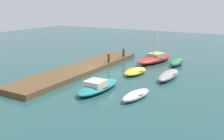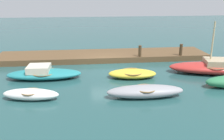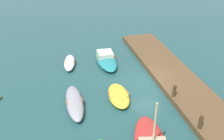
{
  "view_description": "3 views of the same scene",
  "coord_description": "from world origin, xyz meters",
  "px_view_note": "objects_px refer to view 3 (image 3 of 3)",
  "views": [
    {
      "loc": [
        21.77,
        13.83,
        7.08
      ],
      "look_at": [
        0.54,
        1.59,
        0.72
      ],
      "focal_mm": 41.97,
      "sensor_mm": 36.0,
      "label": 1
    },
    {
      "loc": [
        1.7,
        19.36,
        5.79
      ],
      "look_at": [
        -0.01,
        4.3,
        1.0
      ],
      "focal_mm": 39.74,
      "sensor_mm": 36.0,
      "label": 2
    },
    {
      "loc": [
        -17.22,
        7.84,
        12.03
      ],
      "look_at": [
        0.85,
        2.95,
        1.21
      ],
      "focal_mm": 41.28,
      "sensor_mm": 36.0,
      "label": 3
    }
  ],
  "objects_px": {
    "rowboat_yellow": "(119,95)",
    "mooring_post_west": "(201,122)",
    "motorboat_teal": "(106,58)",
    "dinghy_white": "(69,63)",
    "rowboat_grey": "(74,103)",
    "mooring_post_mid_west": "(174,91)"
  },
  "relations": [
    {
      "from": "dinghy_white",
      "to": "rowboat_grey",
      "type": "bearing_deg",
      "value": -174.06
    },
    {
      "from": "mooring_post_mid_west",
      "to": "dinghy_white",
      "type": "bearing_deg",
      "value": 41.97
    },
    {
      "from": "rowboat_yellow",
      "to": "rowboat_grey",
      "type": "xyz_separation_m",
      "value": [
        -0.09,
        3.45,
        0.07
      ]
    },
    {
      "from": "dinghy_white",
      "to": "rowboat_grey",
      "type": "height_order",
      "value": "rowboat_grey"
    },
    {
      "from": "dinghy_white",
      "to": "rowboat_grey",
      "type": "distance_m",
      "value": 6.46
    },
    {
      "from": "mooring_post_mid_west",
      "to": "mooring_post_west",
      "type": "bearing_deg",
      "value": 180.0
    },
    {
      "from": "motorboat_teal",
      "to": "dinghy_white",
      "type": "distance_m",
      "value": 3.55
    },
    {
      "from": "dinghy_white",
      "to": "rowboat_yellow",
      "type": "height_order",
      "value": "dinghy_white"
    },
    {
      "from": "rowboat_grey",
      "to": "mooring_post_mid_west",
      "type": "relative_size",
      "value": 4.64
    },
    {
      "from": "rowboat_yellow",
      "to": "mooring_post_west",
      "type": "distance_m",
      "value": 6.45
    },
    {
      "from": "rowboat_yellow",
      "to": "mooring_post_west",
      "type": "relative_size",
      "value": 3.46
    },
    {
      "from": "motorboat_teal",
      "to": "dinghy_white",
      "type": "xyz_separation_m",
      "value": [
        0.18,
        3.55,
        -0.06
      ]
    },
    {
      "from": "dinghy_white",
      "to": "mooring_post_west",
      "type": "relative_size",
      "value": 3.28
    },
    {
      "from": "rowboat_yellow",
      "to": "mooring_post_west",
      "type": "bearing_deg",
      "value": -137.04
    },
    {
      "from": "rowboat_grey",
      "to": "mooring_post_mid_west",
      "type": "bearing_deg",
      "value": -98.77
    },
    {
      "from": "rowboat_yellow",
      "to": "rowboat_grey",
      "type": "relative_size",
      "value": 0.78
    },
    {
      "from": "mooring_post_west",
      "to": "mooring_post_mid_west",
      "type": "distance_m",
      "value": 3.63
    },
    {
      "from": "mooring_post_west",
      "to": "dinghy_white",
      "type": "bearing_deg",
      "value": 31.52
    },
    {
      "from": "rowboat_grey",
      "to": "dinghy_white",
      "type": "bearing_deg",
      "value": -2.29
    },
    {
      "from": "motorboat_teal",
      "to": "rowboat_grey",
      "type": "relative_size",
      "value": 1.15
    },
    {
      "from": "motorboat_teal",
      "to": "rowboat_yellow",
      "type": "distance_m",
      "value": 6.21
    },
    {
      "from": "dinghy_white",
      "to": "mooring_post_west",
      "type": "bearing_deg",
      "value": -138.87
    }
  ]
}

